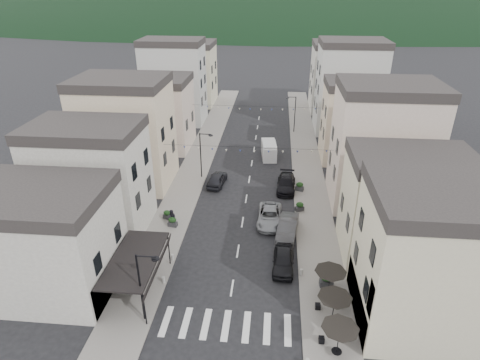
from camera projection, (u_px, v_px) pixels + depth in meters
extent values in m
plane|color=black|center=(223.00, 348.00, 27.62)|extent=(700.00, 700.00, 0.00)
cube|color=slate|center=(199.00, 158.00, 56.66)|extent=(4.00, 76.00, 0.12)
cube|color=slate|center=(306.00, 162.00, 55.43)|extent=(4.00, 76.00, 0.12)
ellipsoid|color=black|center=(276.00, 13.00, 294.37)|extent=(640.00, 360.00, 70.00)
cube|color=#A9A49B|center=(35.00, 245.00, 31.53)|extent=(12.00, 8.00, 8.00)
cube|color=beige|center=(436.00, 265.00, 27.74)|extent=(10.00, 8.00, 10.00)
cube|color=black|center=(135.00, 259.00, 31.24)|extent=(3.60, 7.50, 0.15)
cube|color=black|center=(158.00, 265.00, 31.31)|extent=(0.34, 7.50, 0.99)
cylinder|color=black|center=(145.00, 309.00, 28.71)|extent=(0.10, 0.10, 3.20)
cylinder|color=black|center=(169.00, 250.00, 34.93)|extent=(0.10, 0.10, 3.20)
cube|color=#A9A49B|center=(93.00, 182.00, 39.00)|extent=(10.00, 7.00, 10.00)
cube|color=#262323|center=(83.00, 129.00, 36.52)|extent=(10.20, 7.14, 1.00)
cube|color=beige|center=(127.00, 137.00, 47.44)|extent=(10.00, 8.00, 12.00)
cube|color=#262323|center=(119.00, 82.00, 44.52)|extent=(10.20, 8.16, 1.00)
cube|color=#C4AE9F|center=(156.00, 116.00, 58.67)|extent=(10.00, 8.00, 9.50)
cube|color=#262323|center=(152.00, 80.00, 56.31)|extent=(10.20, 8.16, 1.00)
cube|color=#B3B3AD|center=(174.00, 85.00, 68.56)|extent=(10.00, 7.00, 13.00)
cube|color=#262323|center=(171.00, 42.00, 65.40)|extent=(10.20, 7.14, 1.00)
cube|color=beige|center=(189.00, 75.00, 79.68)|extent=(10.00, 9.00, 11.00)
cube|color=#262323|center=(187.00, 44.00, 76.98)|extent=(10.20, 9.18, 1.00)
cube|color=beige|center=(403.00, 212.00, 35.08)|extent=(10.00, 7.00, 9.00)
cube|color=#262323|center=(415.00, 159.00, 32.83)|extent=(10.20, 7.14, 1.00)
cube|color=#C4AE9F|center=(381.00, 150.00, 43.18)|extent=(10.00, 8.00, 12.50)
cube|color=#262323|center=(392.00, 87.00, 40.14)|extent=(10.20, 8.16, 1.00)
cube|color=beige|center=(360.00, 125.00, 54.41)|extent=(10.00, 7.00, 10.00)
cube|color=#262323|center=(366.00, 84.00, 51.94)|extent=(10.20, 7.14, 1.00)
cube|color=#B3B3AD|center=(349.00, 90.00, 64.30)|extent=(10.00, 8.00, 13.50)
cube|color=#262323|center=(354.00, 43.00, 61.03)|extent=(10.20, 8.16, 1.00)
cube|color=#A9A49B|center=(338.00, 79.00, 75.42)|extent=(10.00, 9.00, 11.50)
cube|color=#262323|center=(342.00, 45.00, 72.60)|extent=(10.20, 9.18, 1.00)
cylinder|color=black|center=(338.00, 343.00, 26.42)|extent=(0.06, 0.06, 2.30)
cone|color=black|center=(340.00, 331.00, 25.92)|extent=(2.50, 2.50, 0.55)
cylinder|color=black|center=(337.00, 351.00, 26.77)|extent=(0.70, 0.70, 0.04)
cylinder|color=black|center=(333.00, 312.00, 28.91)|extent=(0.06, 0.06, 2.30)
cone|color=black|center=(335.00, 300.00, 28.41)|extent=(2.50, 2.50, 0.55)
cylinder|color=black|center=(332.00, 319.00, 29.26)|extent=(0.70, 0.70, 0.04)
cylinder|color=black|center=(329.00, 285.00, 31.40)|extent=(0.06, 0.06, 2.30)
cone|color=black|center=(330.00, 274.00, 30.90)|extent=(2.50, 2.50, 0.55)
cylinder|color=black|center=(328.00, 293.00, 31.75)|extent=(0.70, 0.70, 0.04)
cylinder|color=black|center=(141.00, 289.00, 28.54)|extent=(0.14, 0.14, 6.00)
cylinder|color=black|center=(146.00, 256.00, 27.18)|extent=(1.40, 0.10, 0.10)
cylinder|color=black|center=(155.00, 259.00, 27.20)|extent=(0.56, 0.56, 0.08)
cylinder|color=black|center=(201.00, 156.00, 49.88)|extent=(0.14, 0.14, 6.00)
cylinder|color=black|center=(205.00, 134.00, 48.52)|extent=(1.40, 0.10, 0.10)
cylinder|color=black|center=(211.00, 135.00, 48.54)|extent=(0.56, 0.56, 0.08)
cylinder|color=black|center=(295.00, 115.00, 64.89)|extent=(0.14, 0.14, 6.00)
cylinder|color=black|center=(292.00, 97.00, 63.64)|extent=(1.40, 0.10, 0.10)
cylinder|color=black|center=(287.00, 98.00, 63.76)|extent=(0.56, 0.56, 0.08)
cylinder|color=gray|center=(164.00, 280.00, 33.23)|extent=(0.26, 0.26, 0.60)
cylinder|color=gray|center=(173.00, 257.00, 35.90)|extent=(0.26, 0.26, 0.60)
cylinder|color=gray|center=(301.00, 272.00, 34.08)|extent=(0.26, 0.26, 0.60)
cylinder|color=black|center=(247.00, 147.00, 44.48)|extent=(19.00, 0.02, 0.02)
cone|color=beige|center=(171.00, 146.00, 45.27)|extent=(0.28, 0.28, 0.24)
cone|color=navy|center=(184.00, 147.00, 45.18)|extent=(0.28, 0.28, 0.24)
cone|color=beige|center=(198.00, 148.00, 45.09)|extent=(0.28, 0.28, 0.24)
cone|color=navy|center=(212.00, 149.00, 44.99)|extent=(0.28, 0.28, 0.24)
cone|color=beige|center=(226.00, 150.00, 44.88)|extent=(0.28, 0.28, 0.24)
cone|color=navy|center=(240.00, 151.00, 44.76)|extent=(0.28, 0.28, 0.24)
cone|color=beige|center=(254.00, 152.00, 44.63)|extent=(0.28, 0.28, 0.24)
cone|color=navy|center=(269.00, 152.00, 44.49)|extent=(0.28, 0.28, 0.24)
cone|color=beige|center=(283.00, 152.00, 44.34)|extent=(0.28, 0.28, 0.24)
cone|color=navy|center=(297.00, 152.00, 44.19)|extent=(0.28, 0.28, 0.24)
cone|color=beige|center=(312.00, 152.00, 44.02)|extent=(0.28, 0.28, 0.24)
cone|color=navy|center=(326.00, 152.00, 43.85)|extent=(0.28, 0.28, 0.24)
cylinder|color=black|center=(255.00, 106.00, 58.71)|extent=(19.00, 0.02, 0.02)
cone|color=beige|center=(197.00, 106.00, 59.50)|extent=(0.28, 0.28, 0.24)
cone|color=navy|center=(208.00, 107.00, 59.41)|extent=(0.28, 0.28, 0.24)
cone|color=beige|center=(218.00, 108.00, 59.32)|extent=(0.28, 0.28, 0.24)
cone|color=navy|center=(229.00, 108.00, 59.22)|extent=(0.28, 0.28, 0.24)
cone|color=beige|center=(239.00, 109.00, 59.11)|extent=(0.28, 0.28, 0.24)
cone|color=navy|center=(250.00, 109.00, 58.99)|extent=(0.28, 0.28, 0.24)
cone|color=beige|center=(261.00, 110.00, 58.86)|extent=(0.28, 0.28, 0.24)
cone|color=navy|center=(272.00, 110.00, 58.72)|extent=(0.28, 0.28, 0.24)
cone|color=beige|center=(282.00, 110.00, 58.57)|extent=(0.28, 0.28, 0.24)
cone|color=navy|center=(293.00, 110.00, 58.41)|extent=(0.28, 0.28, 0.24)
cone|color=beige|center=(304.00, 109.00, 58.25)|extent=(0.28, 0.28, 0.24)
cone|color=navy|center=(315.00, 109.00, 58.08)|extent=(0.28, 0.28, 0.24)
imported|color=black|center=(283.00, 260.00, 34.94)|extent=(2.00, 4.61, 1.55)
imported|color=#353437|center=(287.00, 228.00, 39.37)|extent=(2.46, 5.30, 1.68)
imported|color=gray|center=(270.00, 216.00, 41.48)|extent=(2.54, 5.42, 1.50)
imported|color=black|center=(286.00, 184.00, 48.04)|extent=(2.39, 5.34, 1.52)
imported|color=black|center=(217.00, 179.00, 49.10)|extent=(2.33, 4.71, 1.55)
cube|color=silver|center=(269.00, 150.00, 56.75)|extent=(2.37, 4.96, 2.00)
cube|color=silver|center=(269.00, 145.00, 55.75)|extent=(2.16, 3.37, 0.50)
cylinder|color=black|center=(264.00, 160.00, 55.44)|extent=(0.32, 0.72, 0.70)
cylinder|color=black|center=(275.00, 159.00, 55.45)|extent=(0.32, 0.72, 0.70)
cylinder|color=black|center=(262.00, 150.00, 58.65)|extent=(0.32, 0.72, 0.70)
cylinder|color=black|center=(273.00, 150.00, 58.66)|extent=(0.32, 0.72, 0.70)
imported|color=black|center=(151.00, 254.00, 35.49)|extent=(0.73, 0.63, 1.68)
imported|color=black|center=(172.00, 218.00, 40.71)|extent=(1.07, 0.99, 1.76)
cube|color=#2A2A2D|center=(173.00, 224.00, 40.86)|extent=(1.00, 0.65, 0.47)
ellipsoid|color=black|center=(172.00, 220.00, 40.62)|extent=(0.82, 0.52, 0.60)
cube|color=#2C2C2E|center=(167.00, 217.00, 42.15)|extent=(1.00, 0.79, 0.44)
ellipsoid|color=black|center=(167.00, 213.00, 41.93)|extent=(0.78, 0.49, 0.56)
cube|color=#2D2D2F|center=(326.00, 283.00, 32.89)|extent=(1.15, 0.70, 0.55)
ellipsoid|color=black|center=(327.00, 277.00, 32.62)|extent=(0.96, 0.61, 0.70)
cube|color=#29282B|center=(299.00, 209.00, 43.59)|extent=(1.06, 0.84, 0.47)
ellipsoid|color=black|center=(300.00, 205.00, 43.35)|extent=(0.82, 0.52, 0.60)
cube|color=#333336|center=(299.00, 189.00, 47.76)|extent=(1.08, 0.83, 0.48)
ellipsoid|color=black|center=(300.00, 185.00, 47.52)|extent=(0.85, 0.54, 0.62)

